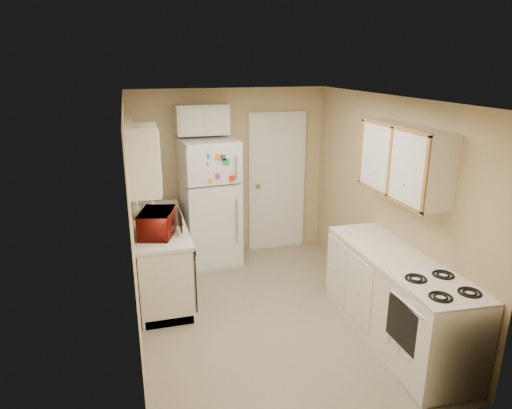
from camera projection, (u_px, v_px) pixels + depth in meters
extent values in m
plane|color=tan|center=(268.00, 313.00, 5.20)|extent=(3.80, 3.80, 0.00)
plane|color=white|center=(270.00, 98.00, 4.48)|extent=(3.80, 3.80, 0.00)
plane|color=tan|center=(133.00, 226.00, 4.48)|extent=(3.80, 3.80, 0.00)
plane|color=tan|center=(386.00, 203.00, 5.20)|extent=(3.80, 3.80, 0.00)
plane|color=tan|center=(230.00, 173.00, 6.59)|extent=(2.80, 2.80, 0.00)
plane|color=tan|center=(351.00, 300.00, 3.10)|extent=(2.80, 2.80, 0.00)
cube|color=silver|center=(161.00, 256.00, 5.61)|extent=(0.60, 1.80, 0.90)
cube|color=black|center=(191.00, 271.00, 5.13)|extent=(0.03, 0.58, 0.72)
cube|color=gray|center=(158.00, 221.00, 5.63)|extent=(0.54, 0.74, 0.16)
imported|color=maroon|center=(157.00, 222.00, 5.03)|extent=(0.56, 0.40, 0.34)
imported|color=silver|center=(152.00, 205.00, 5.78)|extent=(0.09, 0.09, 0.19)
cube|color=silver|center=(132.00, 164.00, 5.34)|extent=(0.10, 0.98, 1.08)
cube|color=silver|center=(143.00, 161.00, 4.54)|extent=(0.30, 0.45, 0.70)
cube|color=silver|center=(210.00, 203.00, 6.29)|extent=(0.79, 0.77, 1.76)
cube|color=silver|center=(202.00, 119.00, 6.11)|extent=(0.70, 0.30, 0.40)
cube|color=silver|center=(277.00, 183.00, 6.78)|extent=(0.86, 0.06, 2.08)
cube|color=silver|center=(395.00, 299.00, 4.62)|extent=(0.60, 2.00, 0.90)
cube|color=silver|center=(435.00, 332.00, 4.03)|extent=(0.66, 0.79, 0.91)
cube|color=silver|center=(404.00, 161.00, 4.52)|extent=(0.30, 1.20, 0.70)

